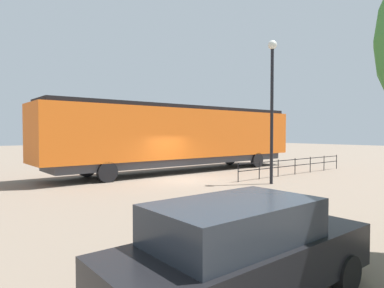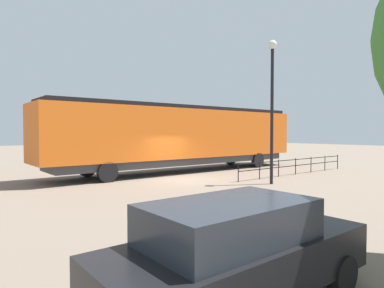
{
  "view_description": "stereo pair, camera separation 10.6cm",
  "coord_description": "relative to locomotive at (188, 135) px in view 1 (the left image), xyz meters",
  "views": [
    {
      "loc": [
        14.57,
        -11.17,
        2.63
      ],
      "look_at": [
        1.43,
        -0.57,
        2.04
      ],
      "focal_mm": 31.08,
      "sensor_mm": 36.0,
      "label": 1
    },
    {
      "loc": [
        14.63,
        -11.09,
        2.63
      ],
      "look_at": [
        1.43,
        -0.57,
        2.04
      ],
      "focal_mm": 31.08,
      "sensor_mm": 36.0,
      "label": 2
    }
  ],
  "objects": [
    {
      "name": "parked_car_black",
      "position": [
        14.4,
        -10.28,
        -1.61
      ],
      "size": [
        1.81,
        4.55,
        1.62
      ],
      "color": "black",
      "rests_on": "ground_plane"
    },
    {
      "name": "platform_fence",
      "position": [
        5.67,
        4.09,
        -1.78
      ],
      "size": [
        0.05,
        10.39,
        1.02
      ],
      "color": "black",
      "rests_on": "ground_plane"
    },
    {
      "name": "ground_plane",
      "position": [
        3.2,
        -2.81,
        -2.45
      ],
      "size": [
        120.0,
        120.0,
        0.0
      ],
      "primitive_type": "plane",
      "color": "#756656"
    },
    {
      "name": "lamp_post",
      "position": [
        7.16,
        -0.21,
        2.23
      ],
      "size": [
        0.45,
        0.45,
        7.27
      ],
      "color": "black",
      "rests_on": "ground_plane"
    },
    {
      "name": "locomotive",
      "position": [
        0.0,
        0.0,
        0.0
      ],
      "size": [
        3.16,
        18.79,
        4.38
      ],
      "color": "orange",
      "rests_on": "ground_plane"
    }
  ]
}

